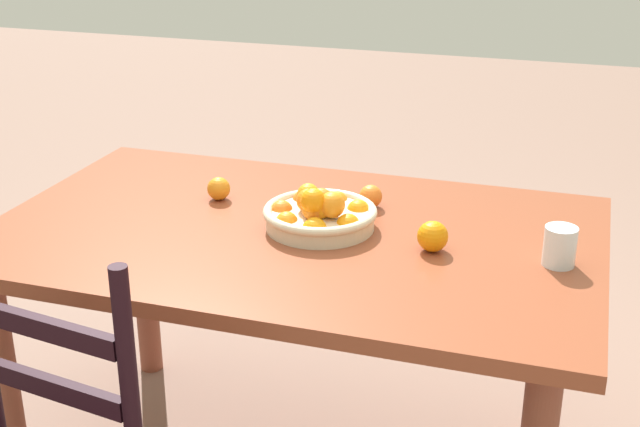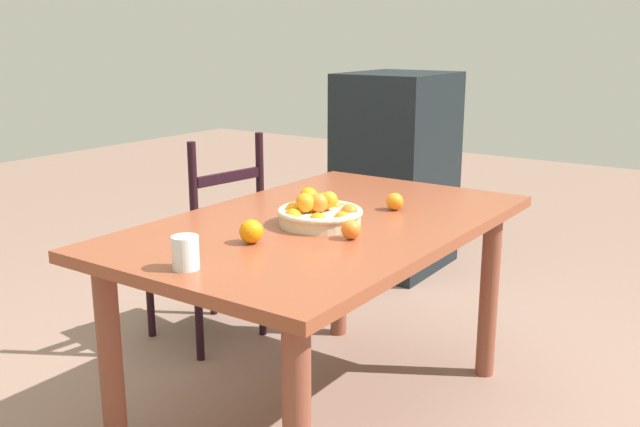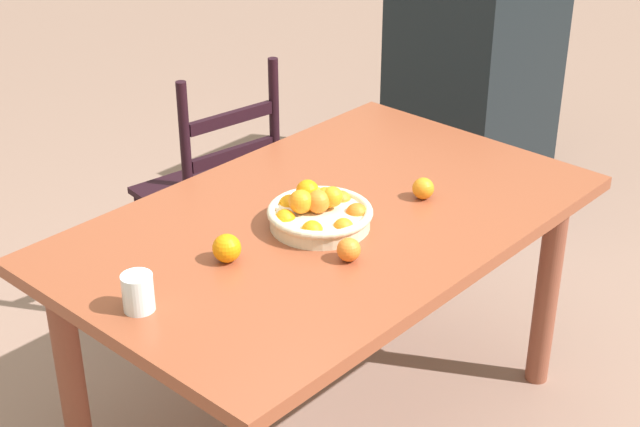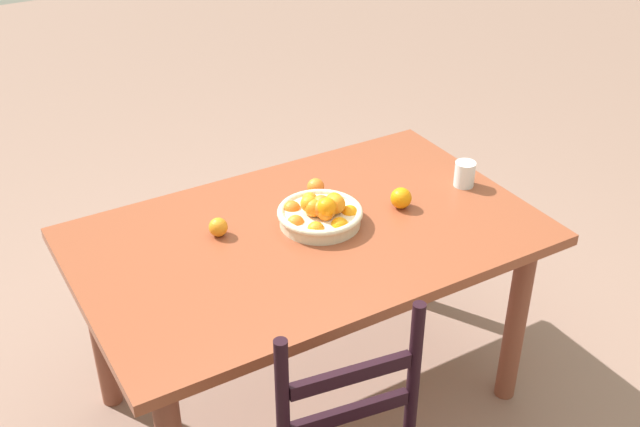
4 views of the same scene
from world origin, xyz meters
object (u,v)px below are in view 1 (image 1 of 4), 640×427
orange_loose_1 (433,236)px  orange_loose_0 (371,196)px  dining_table (294,266)px  drinking_glass (560,246)px  orange_loose_2 (219,189)px  fruit_bowl (319,213)px

orange_loose_1 → orange_loose_0: bearing=-47.2°
dining_table → drinking_glass: drinking_glass is taller
orange_loose_1 → drinking_glass: 0.30m
orange_loose_2 → fruit_bowl: bearing=161.1°
orange_loose_0 → orange_loose_2: size_ratio=0.99×
orange_loose_0 → orange_loose_2: (0.42, 0.07, 0.00)m
orange_loose_1 → dining_table: bearing=-4.1°
fruit_bowl → orange_loose_0: 0.21m
drinking_glass → orange_loose_1: bearing=2.3°
drinking_glass → fruit_bowl: bearing=-3.3°
fruit_bowl → orange_loose_0: bearing=-115.4°
dining_table → fruit_bowl: 0.16m
fruit_bowl → orange_loose_2: (0.33, -0.11, -0.01)m
orange_loose_1 → orange_loose_2: bearing=-14.2°
fruit_bowl → orange_loose_1: 0.31m
fruit_bowl → drinking_glass: (-0.60, 0.04, 0.01)m
orange_loose_1 → orange_loose_2: (0.63, -0.16, -0.01)m
fruit_bowl → drinking_glass: size_ratio=3.11×
fruit_bowl → orange_loose_0: (-0.09, -0.19, -0.01)m
dining_table → drinking_glass: 0.68m
dining_table → drinking_glass: bearing=178.7°
orange_loose_0 → orange_loose_1: 0.32m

